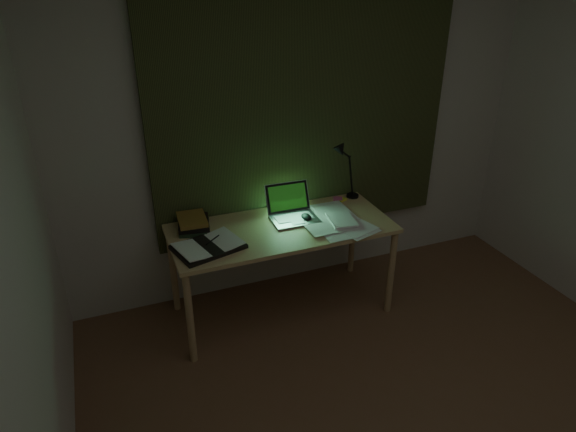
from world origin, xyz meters
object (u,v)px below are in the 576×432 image
desk (282,270)px  loose_papers (333,221)px  laptop (295,206)px  desk_lamp (354,166)px  book_stack (193,222)px  open_textbook (208,246)px

desk → loose_papers: bearing=-10.4°
laptop → loose_papers: laptop is taller
desk_lamp → book_stack: bearing=173.3°
loose_papers → book_stack: bearing=164.5°
laptop → loose_papers: size_ratio=0.89×
laptop → desk_lamp: (0.55, 0.21, 0.13)m
desk → laptop: bearing=24.4°
desk → book_stack: book_stack is taller
desk → book_stack: bearing=161.4°
desk_lamp → laptop: bearing=-169.6°
book_stack → laptop: bearing=-11.2°
laptop → desk_lamp: size_ratio=0.72×
laptop → open_textbook: 0.67m
open_textbook → desk_lamp: size_ratio=0.83×
book_stack → desk_lamp: bearing=3.5°
loose_papers → desk_lamp: (0.32, 0.33, 0.23)m
open_textbook → loose_papers: size_ratio=1.01×
laptop → open_textbook: size_ratio=0.88×
desk_lamp → loose_papers: bearing=-144.7°
open_textbook → book_stack: (-0.03, 0.29, 0.03)m
desk → open_textbook: 0.64m
book_stack → loose_papers: 0.94m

